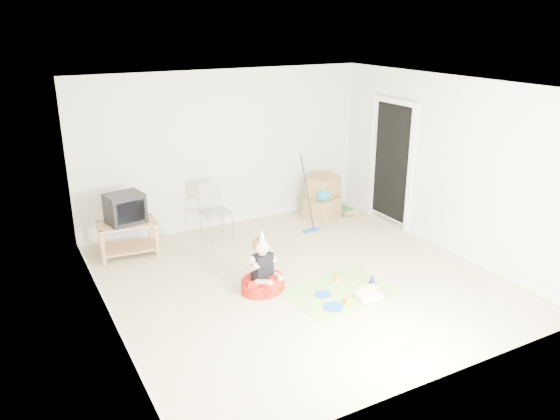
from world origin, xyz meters
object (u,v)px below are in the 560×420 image
crt_tv (125,208)px  folding_chair (216,212)px  tv_stand (128,236)px  cardboard_boxes (323,198)px  seated_woman (262,278)px  birthday_cake (368,296)px

crt_tv → folding_chair: crt_tv is taller
tv_stand → cardboard_boxes: (3.42, -0.01, 0.06)m
crt_tv → seated_woman: 2.40m
tv_stand → seated_woman: (1.25, -1.97, -0.12)m
folding_chair → crt_tv: bearing=177.1°
tv_stand → birthday_cake: bearing=-50.5°
crt_tv → folding_chair: bearing=-13.4°
folding_chair → birthday_cake: 2.93m
crt_tv → seated_woman: bearing=-68.2°
folding_chair → birthday_cake: (0.94, -2.75, -0.42)m
crt_tv → cardboard_boxes: 3.44m
seated_woman → cardboard_boxes: bearing=42.1°
folding_chair → birthday_cake: size_ratio=2.90×
birthday_cake → folding_chair: bearing=108.8°
birthday_cake → seated_woman: bearing=142.0°
tv_stand → birthday_cake: tv_stand is taller
tv_stand → crt_tv: 0.44m
seated_woman → birthday_cake: (1.07, -0.84, -0.14)m
tv_stand → cardboard_boxes: bearing=-0.2°
seated_woman → birthday_cake: bearing=-38.0°
folding_chair → cardboard_boxes: size_ratio=1.27×
crt_tv → cardboard_boxes: size_ratio=0.69×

